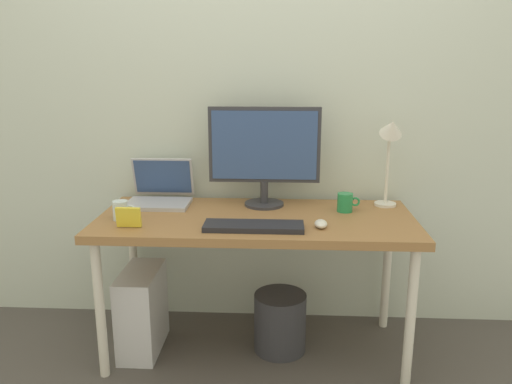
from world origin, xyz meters
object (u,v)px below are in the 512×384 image
at_px(monitor, 264,151).
at_px(photo_frame, 129,217).
at_px(desk, 256,229).
at_px(computer_tower, 142,311).
at_px(wastebasket, 280,322).
at_px(desk_lamp, 391,142).
at_px(mouse, 321,224).
at_px(laptop, 160,192).
at_px(coffee_mug, 345,202).
at_px(keyboard, 253,226).
at_px(glass_cup, 121,210).

distance_m(monitor, photo_frame, 0.74).
xyz_separation_m(desk, monitor, (0.03, 0.19, 0.35)).
distance_m(computer_tower, wastebasket, 0.69).
bearing_deg(desk_lamp, mouse, -135.70).
bearing_deg(monitor, computer_tower, -159.65).
height_order(laptop, coffee_mug, laptop).
relative_size(coffee_mug, photo_frame, 1.01).
xyz_separation_m(monitor, desk_lamp, (0.62, 0.00, 0.05)).
xyz_separation_m(monitor, photo_frame, (-0.58, -0.39, -0.24)).
relative_size(desk_lamp, mouse, 5.20).
distance_m(keyboard, computer_tower, 0.78).
relative_size(desk_lamp, photo_frame, 4.26).
relative_size(desk_lamp, coffee_mug, 4.23).
distance_m(laptop, desk_lamp, 1.19).
xyz_separation_m(computer_tower, wastebasket, (0.69, 0.03, -0.06)).
bearing_deg(coffee_mug, laptop, 173.54).
height_order(monitor, laptop, monitor).
relative_size(desk, computer_tower, 3.57).
bearing_deg(computer_tower, monitor, 20.35).
bearing_deg(wastebasket, photo_frame, -163.87).
distance_m(coffee_mug, glass_cup, 1.07).
relative_size(mouse, glass_cup, 0.85).
bearing_deg(wastebasket, monitor, 114.48).
xyz_separation_m(desk_lamp, glass_cup, (-1.27, -0.28, -0.29)).
xyz_separation_m(desk, glass_cup, (-0.62, -0.09, 0.11)).
bearing_deg(mouse, desk_lamp, 44.30).
distance_m(desk, keyboard, 0.20).
bearing_deg(wastebasket, computer_tower, -177.83).
relative_size(monitor, mouse, 6.19).
bearing_deg(keyboard, coffee_mug, 33.81).
height_order(desk, photo_frame, photo_frame).
xyz_separation_m(desk, photo_frame, (-0.55, -0.20, 0.11)).
distance_m(desk, mouse, 0.34).
relative_size(laptop, glass_cup, 3.01).
xyz_separation_m(laptop, mouse, (0.81, -0.36, -0.04)).
relative_size(coffee_mug, computer_tower, 0.26).
bearing_deg(mouse, keyboard, -173.24).
height_order(desk, wastebasket, desk).
bearing_deg(coffee_mug, glass_cup, -169.71).
bearing_deg(keyboard, mouse, 6.76).
xyz_separation_m(desk_lamp, mouse, (-0.35, -0.35, -0.32)).
bearing_deg(glass_cup, desk_lamp, 12.42).
distance_m(monitor, glass_cup, 0.75).
distance_m(laptop, computer_tower, 0.60).
bearing_deg(wastebasket, keyboard, -124.16).
relative_size(laptop, wastebasket, 1.07).
bearing_deg(monitor, mouse, -52.38).
distance_m(desk_lamp, glass_cup, 1.34).
distance_m(desk_lamp, mouse, 0.59).
distance_m(laptop, coffee_mug, 0.95).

